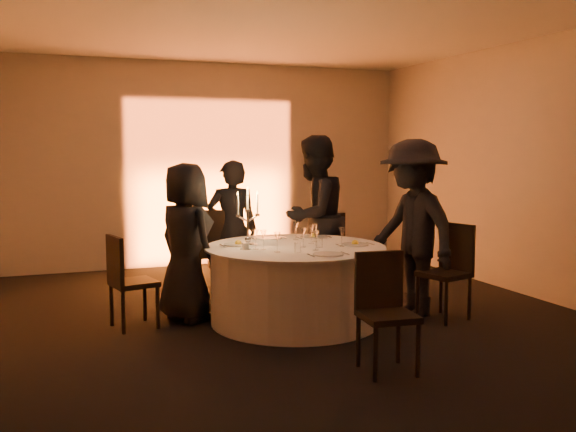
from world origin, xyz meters
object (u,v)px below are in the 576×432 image
object	(u,v)px
chair_back_right	(328,245)
guest_left	(186,242)
chair_back_left	(215,247)
guest_right	(412,228)
guest_back_left	(232,230)
banquet_table	(295,284)
chair_right	(449,265)
guest_back_right	(314,217)
chair_front	(384,304)
chair_left	(126,276)
coffee_cup	(246,246)
candelabra	(248,225)

from	to	relation	value
chair_back_right	guest_left	size ratio (longest dim) A/B	0.58
chair_back_left	guest_right	distance (m)	2.33
guest_left	guest_back_left	size ratio (longest dim) A/B	1.00
banquet_table	guest_back_left	distance (m)	1.34
banquet_table	guest_left	size ratio (longest dim) A/B	1.13
chair_back_left	guest_back_left	distance (m)	0.31
chair_right	guest_back_right	distance (m)	1.68
chair_back_right	chair_front	bearing A→B (deg)	41.45
chair_right	guest_right	xyz separation A→B (m)	(-0.30, 0.24, 0.37)
guest_back_right	guest_right	xyz separation A→B (m)	(0.64, -1.10, -0.03)
chair_left	chair_back_right	size ratio (longest dim) A/B	0.99
guest_right	coffee_cup	size ratio (longest dim) A/B	16.65
chair_back_right	chair_front	size ratio (longest dim) A/B	0.99
chair_back_right	guest_back_right	size ratio (longest dim) A/B	0.49
banquet_table	chair_back_left	size ratio (longest dim) A/B	1.74
chair_back_right	candelabra	distance (m)	2.03
chair_left	chair_front	size ratio (longest dim) A/B	0.98
banquet_table	guest_right	xyz separation A→B (m)	(1.23, -0.17, 0.53)
chair_front	guest_back_right	bearing A→B (deg)	85.24
chair_back_right	guest_back_left	world-z (taller)	guest_back_left
chair_back_right	coffee_cup	world-z (taller)	chair_back_right
coffee_cup	candelabra	world-z (taller)	candelabra
chair_back_left	guest_right	bearing A→B (deg)	155.66
chair_left	guest_back_right	bearing A→B (deg)	-88.30
guest_back_left	guest_right	size ratio (longest dim) A/B	0.88
chair_right	chair_front	xyz separation A→B (m)	(-1.38, -1.12, -0.03)
guest_right	candelabra	bearing A→B (deg)	-109.40
chair_back_left	chair_right	distance (m)	2.69
chair_front	chair_back_right	bearing A→B (deg)	79.14
guest_back_left	guest_right	bearing A→B (deg)	151.43
guest_right	candelabra	world-z (taller)	guest_right
guest_left	candelabra	world-z (taller)	guest_left
chair_right	coffee_cup	bearing A→B (deg)	-116.95
banquet_table	chair_front	world-z (taller)	chair_front
chair_left	chair_back_right	xyz separation A→B (m)	(2.64, 1.15, 0.00)
banquet_table	chair_back_right	world-z (taller)	chair_back_right
guest_left	coffee_cup	bearing A→B (deg)	-160.03
guest_left	chair_front	bearing A→B (deg)	-173.95
guest_left	guest_back_right	distance (m)	1.67
chair_left	guest_left	xyz separation A→B (m)	(0.61, 0.11, 0.29)
chair_left	candelabra	distance (m)	1.27
banquet_table	guest_left	bearing A→B (deg)	155.83
banquet_table	chair_back_right	xyz separation A→B (m)	(1.03, 1.49, 0.13)
chair_right	guest_back_left	world-z (taller)	guest_back_left
chair_front	guest_left	world-z (taller)	guest_left
candelabra	guest_back_right	bearing A→B (deg)	36.42
guest_back_left	coffee_cup	size ratio (longest dim) A/B	14.57
chair_back_right	guest_left	distance (m)	2.30
guest_left	coffee_cup	world-z (taller)	guest_left
chair_back_left	guest_left	distance (m)	1.07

